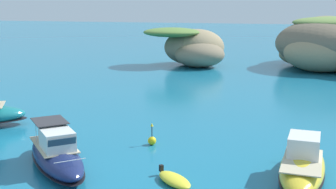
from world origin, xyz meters
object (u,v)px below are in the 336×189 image
object	(u,v)px
motorboat_navy	(57,155)
channel_buoy	(152,140)
dinghy_tender	(174,180)
motorboat_yellow	(302,165)
islet_small	(193,47)

from	to	relation	value
motorboat_navy	channel_buoy	bearing A→B (deg)	55.70
dinghy_tender	channel_buoy	world-z (taller)	channel_buoy
motorboat_navy	channel_buoy	size ratio (longest dim) A/B	4.94
motorboat_yellow	islet_small	bearing A→B (deg)	110.93
motorboat_yellow	channel_buoy	xyz separation A→B (m)	(-9.56, 3.20, -0.43)
motorboat_navy	dinghy_tender	bearing A→B (deg)	-2.26
channel_buoy	motorboat_navy	bearing A→B (deg)	-124.30
islet_small	channel_buoy	size ratio (longest dim) A/B	9.29
motorboat_navy	dinghy_tender	size ratio (longest dim) A/B	2.76
motorboat_yellow	dinghy_tender	size ratio (longest dim) A/B	2.99
motorboat_yellow	dinghy_tender	bearing A→B (deg)	-157.20
motorboat_navy	dinghy_tender	xyz separation A→B (m)	(7.03, -0.28, -0.56)
islet_small	dinghy_tender	distance (m)	45.94
islet_small	dinghy_tender	xyz separation A→B (m)	(9.77, -44.82, -2.53)
motorboat_yellow	channel_buoy	bearing A→B (deg)	161.49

